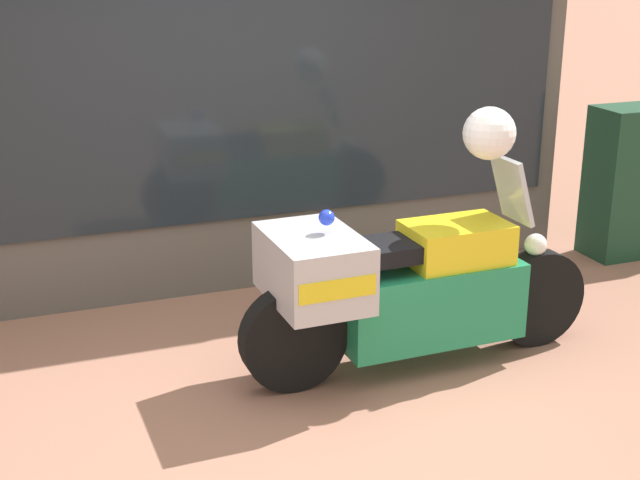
# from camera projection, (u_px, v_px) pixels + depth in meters

# --- Properties ---
(ground_plane) EXTENTS (60.00, 60.00, 0.00)m
(ground_plane) POSITION_uv_depth(u_px,v_px,m) (316.00, 404.00, 4.95)
(ground_plane) COLOR #9E6B56
(shop_building) EXTENTS (5.44, 0.55, 3.38)m
(shop_building) POSITION_uv_depth(u_px,v_px,m) (168.00, 55.00, 6.06)
(shop_building) COLOR #56514C
(shop_building) RESTS_ON ground
(window_display) EXTENTS (4.28, 0.30, 2.06)m
(window_display) POSITION_uv_depth(u_px,v_px,m) (258.00, 214.00, 6.68)
(window_display) COLOR slate
(window_display) RESTS_ON ground
(paramedic_motorcycle) EXTENTS (2.25, 0.73, 1.24)m
(paramedic_motorcycle) POSITION_uv_depth(u_px,v_px,m) (399.00, 286.00, 5.19)
(paramedic_motorcycle) COLOR black
(paramedic_motorcycle) RESTS_ON ground
(white_helmet) EXTENTS (0.31, 0.31, 0.31)m
(white_helmet) POSITION_uv_depth(u_px,v_px,m) (489.00, 133.00, 5.11)
(white_helmet) COLOR white
(white_helmet) RESTS_ON paramedic_motorcycle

